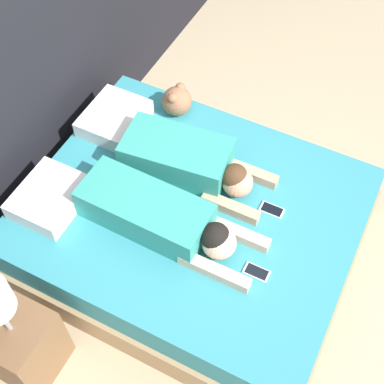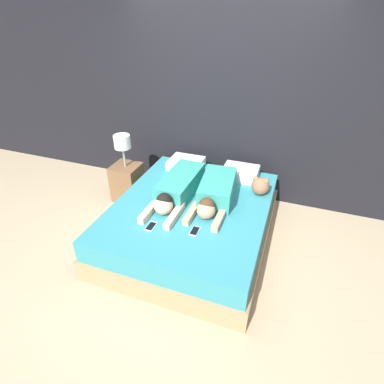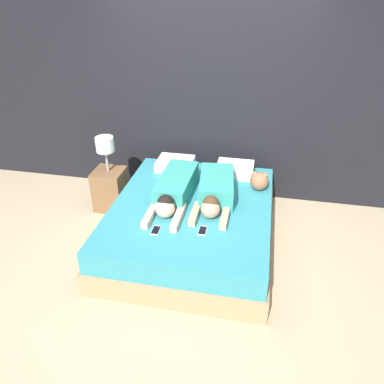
# 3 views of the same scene
# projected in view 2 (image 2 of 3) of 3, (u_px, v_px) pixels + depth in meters

# --- Properties ---
(ground_plane) EXTENTS (12.00, 12.00, 0.00)m
(ground_plane) POSITION_uv_depth(u_px,v_px,m) (192.00, 237.00, 3.64)
(ground_plane) COLOR tan
(wall_back) EXTENTS (12.00, 0.06, 2.60)m
(wall_back) POSITION_uv_depth(u_px,v_px,m) (223.00, 104.00, 3.89)
(wall_back) COLOR black
(wall_back) RESTS_ON ground_plane
(bed) EXTENTS (1.73, 2.08, 0.49)m
(bed) POSITION_uv_depth(u_px,v_px,m) (192.00, 221.00, 3.51)
(bed) COLOR tan
(bed) RESTS_ON ground_plane
(pillow_head_left) EXTENTS (0.44, 0.37, 0.12)m
(pillow_head_left) POSITION_uv_depth(u_px,v_px,m) (186.00, 164.00, 4.08)
(pillow_head_left) COLOR white
(pillow_head_left) RESTS_ON bed
(pillow_head_right) EXTENTS (0.44, 0.37, 0.12)m
(pillow_head_right) POSITION_uv_depth(u_px,v_px,m) (240.00, 173.00, 3.86)
(pillow_head_right) COLOR white
(pillow_head_right) RESTS_ON bed
(person_left) EXTENTS (0.36, 1.14, 0.23)m
(person_left) POSITION_uv_depth(u_px,v_px,m) (177.00, 188.00, 3.45)
(person_left) COLOR teal
(person_left) RESTS_ON bed
(person_right) EXTENTS (0.43, 0.99, 0.24)m
(person_right) POSITION_uv_depth(u_px,v_px,m) (215.00, 192.00, 3.35)
(person_right) COLOR teal
(person_right) RESTS_ON bed
(cell_phone_left) EXTENTS (0.08, 0.15, 0.01)m
(cell_phone_left) POSITION_uv_depth(u_px,v_px,m) (151.00, 226.00, 3.02)
(cell_phone_left) COLOR silver
(cell_phone_left) RESTS_ON bed
(cell_phone_right) EXTENTS (0.08, 0.15, 0.01)m
(cell_phone_right) POSITION_uv_depth(u_px,v_px,m) (195.00, 231.00, 2.95)
(cell_phone_right) COLOR silver
(cell_phone_right) RESTS_ON bed
(plush_toy) EXTENTS (0.21, 0.21, 0.22)m
(plush_toy) POSITION_uv_depth(u_px,v_px,m) (260.00, 186.00, 3.49)
(plush_toy) COLOR #996647
(plush_toy) RESTS_ON bed
(nightstand) EXTENTS (0.37, 0.37, 0.96)m
(nightstand) POSITION_uv_depth(u_px,v_px,m) (127.00, 178.00, 4.19)
(nightstand) COLOR brown
(nightstand) RESTS_ON ground_plane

